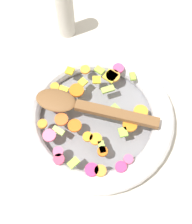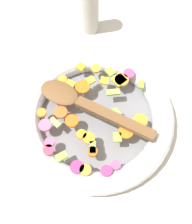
% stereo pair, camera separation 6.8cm
% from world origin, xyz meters
% --- Properties ---
extents(ground_plane, '(4.00, 4.00, 0.00)m').
position_xyz_m(ground_plane, '(0.00, 0.00, 0.00)').
color(ground_plane, beige).
extents(skillet, '(0.36, 0.36, 0.05)m').
position_xyz_m(skillet, '(0.00, 0.00, 0.02)').
color(skillet, slate).
rests_on(skillet, ground_plane).
extents(chopped_vegetables, '(0.28, 0.25, 0.01)m').
position_xyz_m(chopped_vegetables, '(-0.01, 0.01, 0.05)').
color(chopped_vegetables, orange).
rests_on(chopped_vegetables, skillet).
extents(wooden_spoon, '(0.14, 0.27, 0.01)m').
position_xyz_m(wooden_spoon, '(0.01, 0.03, 0.06)').
color(wooden_spoon, brown).
rests_on(wooden_spoon, chopped_vegetables).
extents(pepper_mill, '(0.04, 0.04, 0.18)m').
position_xyz_m(pepper_mill, '(0.28, 0.04, 0.08)').
color(pepper_mill, '#B2ADA3').
rests_on(pepper_mill, ground_plane).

